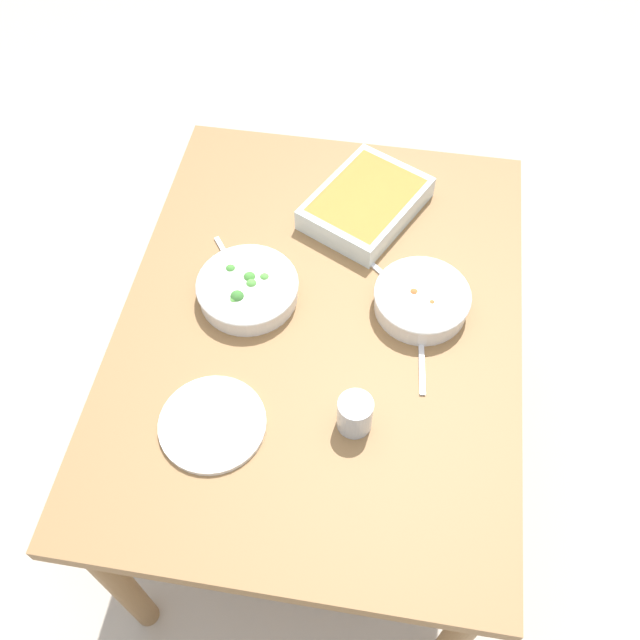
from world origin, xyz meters
The scene contains 10 objects.
ground_plane centered at (0.00, 0.00, 0.00)m, with size 6.00×6.00×0.00m, color #B2A899.
dining_table centered at (0.00, 0.00, 0.65)m, with size 1.20×0.90×0.74m.
stew_bowl centered at (0.07, -0.22, 0.77)m, with size 0.22×0.22×0.06m.
broccoli_bowl centered at (0.04, 0.17, 0.77)m, with size 0.23×0.23×0.06m.
baking_dish centered at (0.35, -0.06, 0.77)m, with size 0.37×0.33×0.06m.
drink_cup centered at (-0.24, -0.11, 0.78)m, with size 0.07×0.07×0.08m.
side_plate centered at (-0.29, 0.17, 0.75)m, with size 0.22×0.22×0.01m, color silver.
spoon_by_stew centered at (-0.04, -0.23, 0.74)m, with size 0.18×0.04×0.01m.
spoon_by_broccoli centered at (0.11, 0.22, 0.74)m, with size 0.15×0.12×0.01m.
fork_on_table centered at (0.19, -0.08, 0.74)m, with size 0.13×0.15×0.01m.
Camera 1 is at (-0.89, -0.14, 2.03)m, focal length 39.23 mm.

